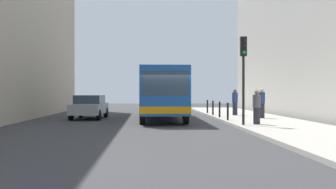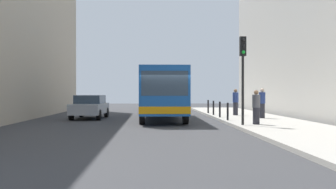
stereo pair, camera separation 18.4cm
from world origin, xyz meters
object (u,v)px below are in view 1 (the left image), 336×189
Objects in this scene: pedestrian_mid_sidewalk at (262,103)px; bollard_near at (228,111)px; traffic_light at (243,63)px; bollard_mid at (220,109)px; pedestrian_far_sidewalk at (235,102)px; bollard_far at (213,108)px; pedestrian_near_signal at (257,107)px; car_beside_bus at (89,106)px; bus at (162,91)px; bollard_farthest at (207,106)px.

bollard_near is at bearing -128.30° from pedestrian_mid_sidewalk.
traffic_light is 4.32× the size of bollard_mid.
bollard_mid is at bearing 175.28° from pedestrian_mid_sidewalk.
pedestrian_far_sidewalk is (1.42, 4.85, 0.39)m from bollard_near.
pedestrian_near_signal is (0.82, -8.08, 0.33)m from bollard_far.
traffic_light reaches higher than car_beside_bus.
bollard_near is at bearing -162.97° from pedestrian_far_sidewalk.
pedestrian_mid_sidewalk reaches higher than car_beside_bus.
bollard_farthest is at bearing -127.19° from bus.
traffic_light is 6.32m from bollard_mid.
car_beside_bus is at bearing 170.18° from bollard_mid.
pedestrian_near_signal is at bearing 26.67° from traffic_light.
car_beside_bus is 4.71× the size of bollard_near.
bus is 6.79× the size of pedestrian_near_signal.
pedestrian_far_sidewalk is at bearing 58.03° from bollard_mid.
car_beside_bus is 8.93m from bollard_near.
car_beside_bus reaches higher than bollard_near.
car_beside_bus reaches higher than bollard_mid.
pedestrian_mid_sidewalk is at bearing -68.73° from bollard_farthest.
bollard_farthest is at bearing 90.00° from bollard_near.
car_beside_bus is 2.55× the size of pedestrian_mid_sidewalk.
bollard_mid and bollard_farthest have the same top height.
car_beside_bus is 2.76× the size of pedestrian_near_signal.
traffic_light is 2.20m from pedestrian_near_signal.
bollard_farthest is at bearing 126.80° from pedestrian_mid_sidewalk.
car_beside_bus is 4.71× the size of bollard_farthest.
bollard_farthest is (0.00, 5.16, 0.00)m from bollard_mid.
bus reaches higher than bollard_far.
traffic_light is 4.32× the size of bollard_far.
bollard_far is (0.00, 5.16, 0.00)m from bollard_near.
traffic_light is 4.32× the size of bollard_farthest.
pedestrian_mid_sidewalk reaches higher than pedestrian_near_signal.
bus reaches higher than pedestrian_far_sidewalk.
pedestrian_far_sidewalk is at bearing -172.11° from car_beside_bus.
bollard_mid is at bearing 90.98° from traffic_light.
pedestrian_near_signal reaches higher than bollard_mid.
bollard_mid is 0.55× the size of pedestrian_far_sidewalk.
pedestrian_mid_sidewalk is at bearing 68.51° from pedestrian_near_signal.
pedestrian_far_sidewalk is (4.90, 1.66, -0.71)m from bus.
traffic_light is 5.82m from pedestrian_mid_sidewalk.
bollard_mid is at bearing -90.00° from bollard_farthest.
bus is 2.69× the size of traffic_light.
car_beside_bus is 1.09× the size of traffic_light.
bollard_near is 0.55× the size of pedestrian_far_sidewalk.
bus is at bearing 142.04° from pedestrian_far_sidewalk.
bollard_farthest is 6.48m from pedestrian_mid_sidewalk.
bollard_farthest is (0.00, 7.74, 0.00)m from bollard_near.
bollard_near is 1.00× the size of bollard_far.
pedestrian_near_signal is 0.93× the size of pedestrian_far_sidewalk.
bollard_farthest is at bearing -152.24° from car_beside_bus.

